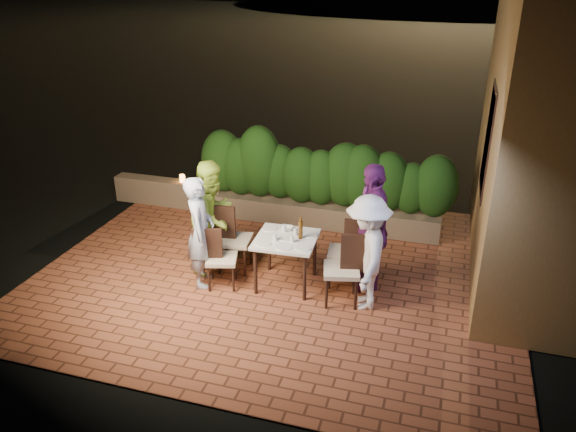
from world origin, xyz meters
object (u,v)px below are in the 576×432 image
at_px(dining_table, 286,261).
at_px(beer_bottle, 300,228).
at_px(chair_right_back, 345,252).
at_px(parapet_lamp, 182,178).
at_px(diner_purple, 371,227).
at_px(diner_blue, 200,232).
at_px(chair_left_back, 234,238).
at_px(diner_white, 367,253).
at_px(bowl, 287,228).
at_px(diner_green, 214,216).
at_px(chair_left_front, 222,258).
at_px(chair_right_front, 342,268).

relative_size(dining_table, beer_bottle, 2.57).
xyz_separation_m(beer_bottle, chair_right_back, (0.60, 0.23, -0.40)).
bearing_deg(parapet_lamp, diner_purple, -25.43).
relative_size(chair_right_back, diner_purple, 0.55).
bearing_deg(beer_bottle, diner_blue, -165.42).
bearing_deg(parapet_lamp, chair_right_back, -28.40).
relative_size(beer_bottle, parapet_lamp, 2.37).
distance_m(chair_left_back, diner_white, 2.12).
relative_size(diner_blue, parapet_lamp, 11.77).
relative_size(bowl, diner_white, 0.11).
bearing_deg(parapet_lamp, diner_white, -31.46).
height_order(diner_blue, diner_green, diner_green).
xyz_separation_m(chair_left_front, diner_green, (-0.31, 0.48, 0.41)).
height_order(chair_left_front, chair_right_front, chair_right_front).
distance_m(chair_right_front, diner_green, 2.10).
distance_m(beer_bottle, diner_blue, 1.42).
distance_m(chair_left_front, chair_right_front, 1.73).
height_order(dining_table, beer_bottle, beer_bottle).
relative_size(bowl, diner_blue, 0.11).
distance_m(diner_blue, diner_green, 0.49).
bearing_deg(bowl, chair_right_back, 0.62).
xyz_separation_m(bowl, diner_purple, (1.21, 0.07, 0.16)).
xyz_separation_m(beer_bottle, bowl, (-0.26, 0.22, -0.14)).
relative_size(dining_table, diner_purple, 0.46).
distance_m(diner_green, diner_white, 2.40).
bearing_deg(diner_green, diner_purple, -73.80).
relative_size(chair_left_back, diner_blue, 0.63).
distance_m(chair_right_front, diner_blue, 2.05).
relative_size(dining_table, diner_white, 0.53).
distance_m(bowl, parapet_lamp, 3.28).
xyz_separation_m(chair_left_front, chair_left_back, (-0.00, 0.50, 0.06)).
distance_m(diner_blue, parapet_lamp, 2.94).
bearing_deg(chair_right_back, chair_left_back, -5.36).
distance_m(bowl, diner_green, 1.13).
distance_m(chair_left_back, diner_green, 0.46).
xyz_separation_m(chair_left_back, diner_green, (-0.31, -0.02, 0.34)).
xyz_separation_m(diner_blue, parapet_lamp, (-1.55, 2.48, -0.25)).
bearing_deg(diner_blue, beer_bottle, -93.25).
relative_size(diner_white, parapet_lamp, 11.49).
bearing_deg(diner_blue, chair_left_front, -106.83).
bearing_deg(diner_green, chair_right_front, -88.76).
xyz_separation_m(chair_left_back, chair_right_front, (1.73, -0.42, -0.00)).
bearing_deg(diner_green, parapet_lamp, 49.89).
bearing_deg(parapet_lamp, chair_right_front, -33.82).
bearing_deg(chair_left_front, diner_white, -13.91).
xyz_separation_m(diner_white, diner_purple, (-0.04, 0.55, 0.13)).
height_order(diner_blue, diner_white, diner_blue).
xyz_separation_m(chair_left_front, diner_white, (2.06, 0.09, 0.35)).
bearing_deg(chair_left_front, diner_green, 106.69).
bearing_deg(diner_purple, chair_right_front, -53.14).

